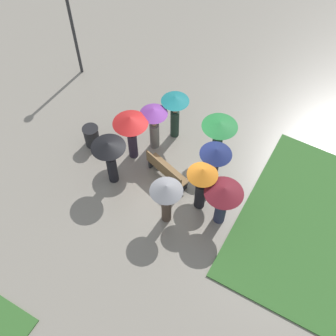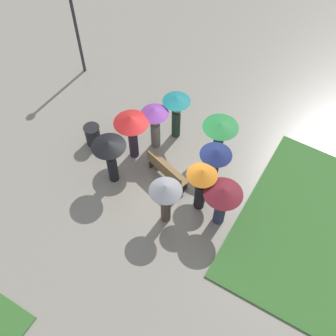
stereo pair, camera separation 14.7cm
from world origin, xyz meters
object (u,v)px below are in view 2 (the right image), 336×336
at_px(trash_bin, 93,135).
at_px(crowd_person_orange, 201,181).
at_px(crowd_person_grey, 166,195).
at_px(crowd_person_green, 220,132).
at_px(park_bench, 166,171).
at_px(crowd_person_teal, 176,109).
at_px(lamp_post, 74,17).
at_px(crowd_person_navy, 215,160).
at_px(crowd_person_purple, 155,120).
at_px(crowd_person_red, 132,126).
at_px(crowd_person_maroon, 222,197).
at_px(crowd_person_black, 110,153).

height_order(trash_bin, crowd_person_orange, crowd_person_orange).
distance_m(crowd_person_grey, crowd_person_green, 3.08).
height_order(park_bench, trash_bin, park_bench).
bearing_deg(crowd_person_teal, lamp_post, -179.61).
relative_size(trash_bin, crowd_person_navy, 0.43).
distance_m(crowd_person_orange, crowd_person_navy, 0.88).
relative_size(crowd_person_purple, crowd_person_green, 1.09).
xyz_separation_m(park_bench, crowd_person_green, (-1.02, -1.74, 0.81)).
relative_size(park_bench, crowd_person_red, 0.87).
height_order(crowd_person_grey, crowd_person_purple, crowd_person_purple).
relative_size(park_bench, crowd_person_navy, 0.87).
distance_m(crowd_person_purple, crowd_person_maroon, 3.69).
xyz_separation_m(crowd_person_orange, crowd_person_green, (0.43, -2.11, -0.10)).
xyz_separation_m(crowd_person_teal, crowd_person_orange, (-2.16, 2.23, 0.02)).
relative_size(crowd_person_black, crowd_person_purple, 1.02).
relative_size(crowd_person_orange, crowd_person_purple, 1.05).
distance_m(crowd_person_purple, crowd_person_navy, 2.60).
distance_m(lamp_post, trash_bin, 4.53).
height_order(lamp_post, crowd_person_red, lamp_post).
height_order(trash_bin, crowd_person_maroon, crowd_person_maroon).
bearing_deg(crowd_person_black, crowd_person_grey, 137.85).
bearing_deg(crowd_person_teal, crowd_person_purple, -102.14).
bearing_deg(trash_bin, crowd_person_purple, -152.03).
bearing_deg(lamp_post, crowd_person_navy, 161.14).
relative_size(park_bench, crowd_person_orange, 0.86).
xyz_separation_m(crowd_person_orange, crowd_person_red, (2.95, -0.68, 0.13)).
bearing_deg(crowd_person_green, crowd_person_orange, -27.18).
bearing_deg(crowd_person_red, crowd_person_orange, 41.06).
bearing_deg(crowd_person_teal, crowd_person_black, -93.72).
xyz_separation_m(crowd_person_grey, crowd_person_teal, (1.49, -3.19, -0.02)).
bearing_deg(crowd_person_green, crowd_person_navy, -19.09).
relative_size(crowd_person_purple, crowd_person_navy, 0.97).
height_order(lamp_post, crowd_person_green, lamp_post).
bearing_deg(crowd_person_navy, crowd_person_red, 87.68).
distance_m(park_bench, lamp_post, 6.80).
xyz_separation_m(crowd_person_grey, crowd_person_maroon, (-1.47, -0.80, -0.04)).
bearing_deg(trash_bin, crowd_person_navy, -173.80).
bearing_deg(crowd_person_purple, crowd_person_navy, 150.90).
relative_size(crowd_person_teal, crowd_person_maroon, 1.08).
bearing_deg(crowd_person_purple, crowd_person_orange, 133.71).
xyz_separation_m(crowd_person_black, crowd_person_purple, (-0.45, -1.97, -0.06)).
bearing_deg(crowd_person_red, crowd_person_purple, 114.61).
xyz_separation_m(lamp_post, crowd_person_grey, (-6.53, 4.30, -1.16)).
bearing_deg(crowd_person_teal, crowd_person_navy, -19.16).
height_order(crowd_person_orange, crowd_person_purple, crowd_person_orange).
bearing_deg(park_bench, crowd_person_orange, -177.11).
height_order(crowd_person_grey, crowd_person_maroon, crowd_person_grey).
bearing_deg(crowd_person_orange, crowd_person_black, -125.14).
bearing_deg(crowd_person_grey, lamp_post, 89.10).
distance_m(trash_bin, crowd_person_orange, 4.62).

